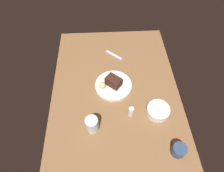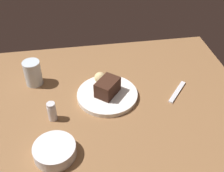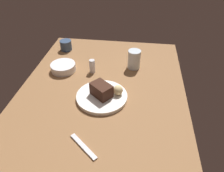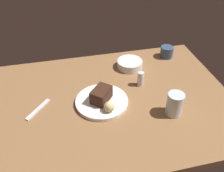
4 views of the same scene
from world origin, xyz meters
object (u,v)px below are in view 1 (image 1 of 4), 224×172
chocolate_cake_slice (114,82)px  salt_shaker (131,112)px  dessert_spoon (114,55)px  water_glass (92,125)px  dessert_plate (113,85)px  bread_roll (102,85)px  side_bowl (158,111)px  coffee_cup (179,150)px

chocolate_cake_slice → salt_shaker: chocolate_cake_slice is taller
dessert_spoon → water_glass: bearing=115.3°
dessert_plate → water_glass: size_ratio=2.25×
dessert_plate → dessert_spoon: bearing=-4.1°
chocolate_cake_slice → bread_roll: bearing=104.9°
bread_roll → salt_shaker: bearing=-139.9°
side_bowl → water_glass: bearing=102.1°
salt_shaker → dessert_spoon: (51.00, 7.12, -3.46)cm
bread_roll → coffee_cup: (-43.80, -39.55, -0.97)cm
chocolate_cake_slice → bread_roll: 8.01cm
bread_roll → dessert_plate: bearing=-75.6°
water_glass → coffee_cup: water_glass is taller
chocolate_cake_slice → dessert_spoon: bearing=-3.9°
bread_roll → water_glass: water_glass is taller
dessert_spoon → coffee_cup: bearing=152.2°
chocolate_cake_slice → coffee_cup: size_ratio=1.32×
dessert_plate → salt_shaker: salt_shaker is taller
bread_roll → water_glass: 28.45cm
bread_roll → salt_shaker: size_ratio=0.62×
dessert_spoon → dessert_plate: bearing=126.3°
chocolate_cake_slice → coffee_cup: bearing=-145.2°
dessert_plate → water_glass: bearing=155.2°
dessert_plate → chocolate_cake_slice: (0.10, -0.10, 4.12)cm
dessert_plate → salt_shaker: bearing=-157.3°
dessert_plate → dessert_spoon: size_ratio=1.64×
bread_roll → side_bowl: bread_roll is taller
chocolate_cake_slice → bread_roll: size_ratio=2.07×
bread_roll → coffee_cup: size_ratio=0.64×
dessert_plate → water_glass: water_glass is taller
coffee_cup → dessert_spoon: coffee_cup is taller
salt_shaker → water_glass: size_ratio=0.71×
coffee_cup → dessert_spoon: size_ratio=0.50×
salt_shaker → coffee_cup: bearing=-136.3°
dessert_plate → salt_shaker: (-21.89, -9.18, 2.87)cm
chocolate_cake_slice → water_glass: (-29.80, 13.85, 0.41)cm
salt_shaker → coffee_cup: (-23.86, -22.77, -0.52)cm
bread_roll → coffee_cup: bearing=-137.9°
dessert_plate → salt_shaker: 23.91cm
chocolate_cake_slice → side_bowl: 33.64cm
side_bowl → dessert_plate: bearing=50.8°
bread_roll → dessert_spoon: (31.06, -9.66, -3.91)cm
bread_roll → coffee_cup: same height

